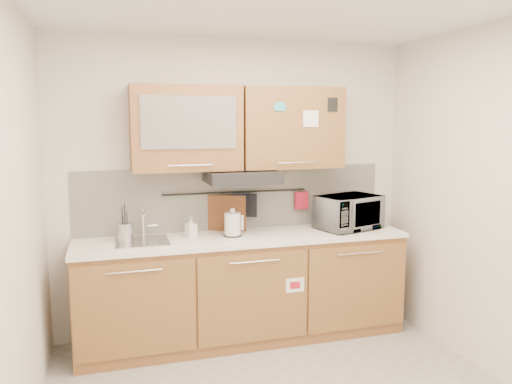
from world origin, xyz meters
TOP-DOWN VIEW (x-y plane):
  - wall_back at (0.00, 1.50)m, footprint 3.20×0.00m
  - wall_left at (-1.60, 0.00)m, footprint 0.00×3.00m
  - wall_right at (1.60, 0.00)m, footprint 0.00×3.00m
  - base_cabinet at (0.00, 1.19)m, footprint 2.80×0.64m
  - countertop at (0.00, 1.19)m, footprint 2.82×0.62m
  - backsplash at (0.00, 1.49)m, footprint 2.80×0.02m
  - upper_cabinets at (-0.00, 1.32)m, footprint 1.82×0.37m
  - range_hood at (0.00, 1.25)m, footprint 0.60×0.46m
  - sink at (-0.85, 1.21)m, footprint 0.42×0.40m
  - utensil_rail at (0.00, 1.45)m, footprint 1.30×0.02m
  - utensil_crock at (-0.98, 1.25)m, footprint 0.16×0.16m
  - kettle at (-0.10, 1.20)m, footprint 0.18×0.16m
  - toaster at (0.83, 1.20)m, footprint 0.25×0.19m
  - microwave at (0.98, 1.19)m, footprint 0.64×0.53m
  - soap_bottle at (-0.44, 1.26)m, footprint 0.10×0.10m
  - cutting_board at (-0.12, 1.44)m, footprint 0.37×0.17m
  - oven_mitt at (0.01, 1.44)m, footprint 0.13×0.06m
  - dark_pouch at (0.12, 1.44)m, footprint 0.14×0.09m
  - pot_holder at (0.62, 1.44)m, footprint 0.13×0.03m

SIDE VIEW (x-z plane):
  - base_cabinet at x=0.00m, z-range -0.03..0.85m
  - countertop at x=0.00m, z-range 0.88..0.92m
  - sink at x=-0.85m, z-range 0.79..1.05m
  - utensil_crock at x=-0.98m, z-range 0.85..1.15m
  - cutting_board at x=-0.12m, z-range 0.76..1.24m
  - toaster at x=0.83m, z-range 0.92..1.09m
  - soap_bottle at x=-0.44m, z-range 0.92..1.10m
  - kettle at x=-0.10m, z-range 0.89..1.14m
  - microwave at x=0.98m, z-range 0.92..1.22m
  - oven_mitt at x=0.01m, z-range 1.03..1.24m
  - dark_pouch at x=0.12m, z-range 1.03..1.24m
  - pot_holder at x=0.62m, z-range 1.08..1.24m
  - backsplash at x=0.00m, z-range 0.92..1.48m
  - utensil_rail at x=0.00m, z-range 1.25..1.27m
  - wall_left at x=-1.60m, z-range -0.20..2.80m
  - wall_right at x=1.60m, z-range -0.20..2.80m
  - wall_back at x=0.00m, z-range -0.30..2.90m
  - range_hood at x=0.00m, z-range 1.37..1.47m
  - upper_cabinets at x=0.00m, z-range 1.48..2.18m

